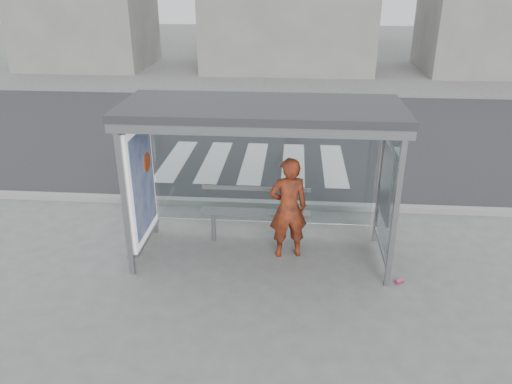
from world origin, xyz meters
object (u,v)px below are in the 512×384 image
Objects in this scene: person at (288,208)px; bench at (255,212)px; bus_shelter at (238,143)px; soda_can at (399,281)px.

person is 0.92× the size of bench.
bus_shelter is 3.30m from soda_can.
person is at bearing -35.87° from bench.
soda_can is at bearing -15.26° from bus_shelter.
bench is 14.65× the size of soda_can.
bus_shelter is at bearing -11.24° from person.
bus_shelter is 1.37m from person.
person reaches higher than bench.
person is at bearing 157.64° from soda_can.
bench reaches higher than soda_can.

